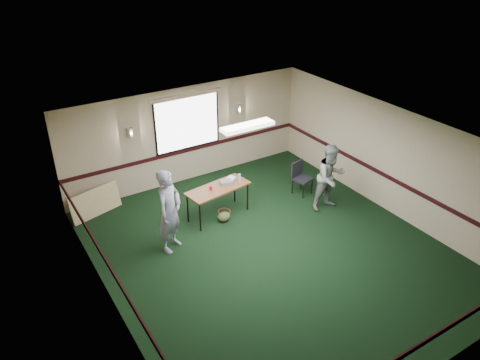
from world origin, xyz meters
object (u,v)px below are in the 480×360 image
folding_table (218,190)px  person_right (330,177)px  projector (226,182)px  conference_chair (300,175)px  person_left (169,211)px

folding_table → person_right: size_ratio=0.96×
folding_table → projector: 0.28m
projector → conference_chair: size_ratio=0.31×
person_left → person_right: size_ratio=1.12×
conference_chair → person_left: bearing=173.4°
person_right → conference_chair: bearing=99.2°
folding_table → person_right: person_right is taller
projector → person_right: size_ratio=0.16×
person_right → folding_table: bearing=157.2°
folding_table → person_right: (2.56, -1.15, 0.13)m
projector → person_left: bearing=-143.6°
folding_table → projector: projector is taller
person_left → person_right: 4.14m
folding_table → conference_chair: 2.44m
folding_table → conference_chair: conference_chair is taller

